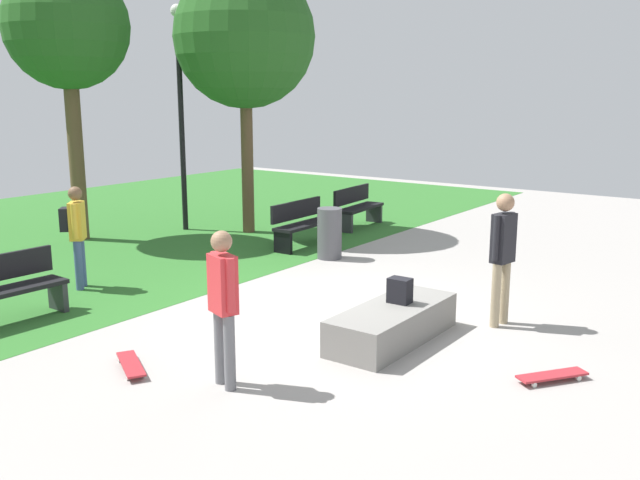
# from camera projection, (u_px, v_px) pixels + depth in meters

# --- Properties ---
(ground_plane) EXTENTS (28.00, 28.00, 0.00)m
(ground_plane) POSITION_uv_depth(u_px,v_px,m) (336.00, 315.00, 9.73)
(ground_plane) COLOR #9E9993
(grass_lawn) EXTENTS (26.60, 11.82, 0.01)m
(grass_lawn) POSITION_uv_depth(u_px,v_px,m) (15.00, 242.00, 14.38)
(grass_lawn) COLOR #2D6B28
(grass_lawn) RESTS_ON ground_plane
(concrete_ledge) EXTENTS (2.03, 0.77, 0.44)m
(concrete_ledge) POSITION_uv_depth(u_px,v_px,m) (393.00, 323.00, 8.69)
(concrete_ledge) COLOR gray
(concrete_ledge) RESTS_ON ground_plane
(backpack_on_ledge) EXTENTS (0.21, 0.29, 0.32)m
(backpack_on_ledge) POSITION_uv_depth(u_px,v_px,m) (400.00, 290.00, 8.77)
(backpack_on_ledge) COLOR black
(backpack_on_ledge) RESTS_ON concrete_ledge
(skater_performing_trick) EXTENTS (0.42, 0.25, 1.77)m
(skater_performing_trick) POSITION_uv_depth(u_px,v_px,m) (503.00, 249.00, 9.09)
(skater_performing_trick) COLOR tan
(skater_performing_trick) RESTS_ON ground_plane
(skater_watching) EXTENTS (0.29, 0.41, 1.68)m
(skater_watching) POSITION_uv_depth(u_px,v_px,m) (223.00, 297.00, 7.17)
(skater_watching) COLOR slate
(skater_watching) RESTS_ON ground_plane
(skateboard_by_ledge) EXTENTS (0.77, 0.63, 0.08)m
(skateboard_by_ledge) POSITION_uv_depth(u_px,v_px,m) (552.00, 375.00, 7.49)
(skateboard_by_ledge) COLOR #A5262D
(skateboard_by_ledge) RESTS_ON ground_plane
(skateboard_spare) EXTENTS (0.57, 0.79, 0.08)m
(skateboard_spare) POSITION_uv_depth(u_px,v_px,m) (131.00, 364.00, 7.79)
(skateboard_spare) COLOR #A5262D
(skateboard_spare) RESTS_ON ground_plane
(park_bench_far_right) EXTENTS (1.62, 0.53, 0.91)m
(park_bench_far_right) POSITION_uv_depth(u_px,v_px,m) (4.00, 288.00, 9.32)
(park_bench_far_right) COLOR black
(park_bench_far_right) RESTS_ON ground_plane
(park_bench_by_oak) EXTENTS (1.61, 0.51, 0.91)m
(park_bench_by_oak) POSITION_uv_depth(u_px,v_px,m) (302.00, 223.00, 13.95)
(park_bench_by_oak) COLOR black
(park_bench_by_oak) RESTS_ON ground_plane
(park_bench_center_lawn) EXTENTS (1.64, 0.61, 0.91)m
(park_bench_center_lawn) POSITION_uv_depth(u_px,v_px,m) (357.00, 206.00, 15.97)
(park_bench_center_lawn) COLOR black
(park_bench_center_lawn) RESTS_ON ground_plane
(tree_broad_elm) EXTENTS (2.48, 2.48, 5.56)m
(tree_broad_elm) POSITION_uv_depth(u_px,v_px,m) (67.00, 29.00, 13.85)
(tree_broad_elm) COLOR brown
(tree_broad_elm) RESTS_ON grass_lawn
(tree_young_birch) EXTENTS (2.99, 2.99, 5.68)m
(tree_young_birch) POSITION_uv_depth(u_px,v_px,m) (245.00, 38.00, 14.62)
(tree_young_birch) COLOR brown
(tree_young_birch) RESTS_ON grass_lawn
(lamp_post) EXTENTS (0.28, 0.28, 4.88)m
(lamp_post) POSITION_uv_depth(u_px,v_px,m) (180.00, 98.00, 15.15)
(lamp_post) COLOR black
(lamp_post) RESTS_ON ground_plane
(trash_bin) EXTENTS (0.46, 0.46, 0.95)m
(trash_bin) POSITION_uv_depth(u_px,v_px,m) (330.00, 233.00, 12.94)
(trash_bin) COLOR #4C4C51
(trash_bin) RESTS_ON ground_plane
(pedestrian_with_backpack) EXTENTS (0.44, 0.45, 1.62)m
(pedestrian_with_backpack) POSITION_uv_depth(u_px,v_px,m) (76.00, 228.00, 10.86)
(pedestrian_with_backpack) COLOR #3F5184
(pedestrian_with_backpack) RESTS_ON ground_plane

